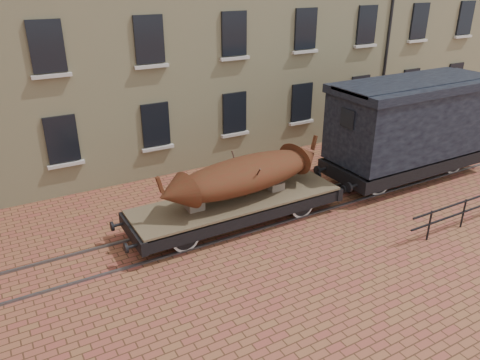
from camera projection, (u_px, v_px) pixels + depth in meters
ground at (279, 212)px, 16.23m from camera, size 90.00×90.00×0.00m
rail_track at (279, 211)px, 16.22m from camera, size 30.00×1.52×0.06m
flatcar_wagon at (237, 204)px, 15.18m from camera, size 7.86×2.13×1.19m
iron_boat at (245, 174)px, 14.93m from camera, size 6.20×2.31×1.50m
goods_van at (412, 118)px, 17.97m from camera, size 7.63×2.78×3.95m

